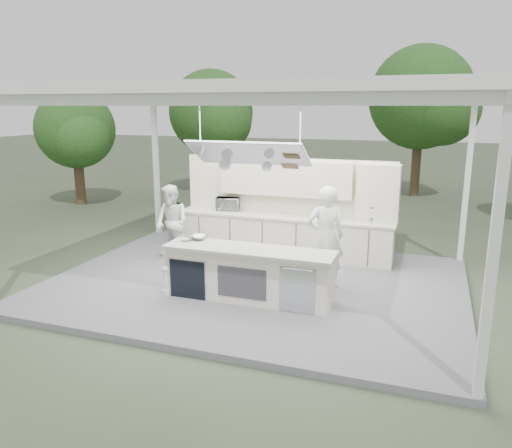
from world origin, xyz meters
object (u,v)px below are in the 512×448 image
at_px(back_counter, 283,235).
at_px(head_chef, 325,237).
at_px(sous_chef, 172,223).
at_px(demo_island, 248,274).

bearing_deg(back_counter, head_chef, -51.89).
bearing_deg(sous_chef, back_counter, 47.95).
bearing_deg(head_chef, sous_chef, -33.40).
bearing_deg(head_chef, demo_island, 18.82).
height_order(back_counter, head_chef, head_chef).
bearing_deg(demo_island, back_counter, 93.63).
xyz_separation_m(demo_island, head_chef, (1.18, 1.09, 0.51)).
relative_size(demo_island, back_counter, 0.61).
bearing_deg(sous_chef, demo_island, -12.55).
distance_m(demo_island, sous_chef, 3.02).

